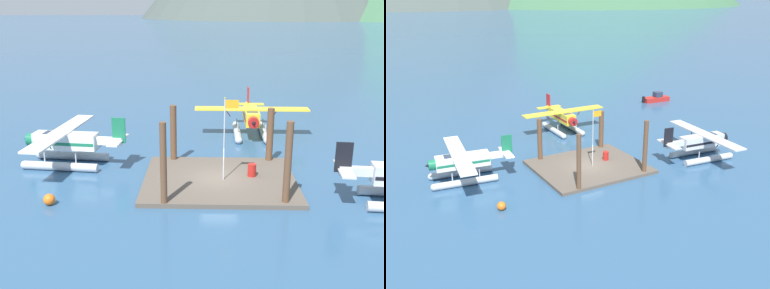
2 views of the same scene
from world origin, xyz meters
TOP-DOWN VIEW (x-y plane):
  - ground_plane at (0.00, 0.00)m, footprint 1200.00×1200.00m
  - dock_platform at (0.00, 0.00)m, footprint 10.37×8.81m
  - piling_near_left at (-3.45, -4.16)m, footprint 0.40×0.40m
  - piling_near_right at (3.88, -3.82)m, footprint 0.43×0.43m
  - piling_far_left at (-3.43, 3.91)m, footprint 0.49×0.49m
  - piling_far_right at (3.90, 3.95)m, footprint 0.51×0.51m
  - flagpole at (0.38, -0.32)m, footprint 0.95×0.10m
  - fuel_drum at (2.25, 0.41)m, footprint 0.62×0.62m
  - mooring_buoy at (-10.48, -4.06)m, footprint 0.71×0.71m
  - seaplane_white_port_fwd at (-11.53, 3.13)m, footprint 7.96×10.49m
  - seaplane_yellow_bow_right at (3.23, 11.77)m, footprint 10.42×7.98m

SIDE VIEW (x-z plane):
  - ground_plane at x=0.00m, z-range 0.00..0.00m
  - dock_platform at x=0.00m, z-range 0.00..0.30m
  - mooring_buoy at x=-10.48m, z-range 0.00..0.71m
  - fuel_drum at x=2.25m, z-range 0.30..1.18m
  - seaplane_white_port_fwd at x=-11.53m, z-range -0.34..3.50m
  - seaplane_yellow_bow_right at x=3.23m, z-range -0.34..3.50m
  - piling_far_right at x=3.90m, z-range 0.00..4.35m
  - piling_far_left at x=-3.43m, z-range 0.00..4.53m
  - piling_near_left at x=-3.45m, z-range 0.00..5.29m
  - piling_near_right at x=3.88m, z-range 0.00..5.30m
  - flagpole at x=0.38m, z-range 1.02..6.71m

